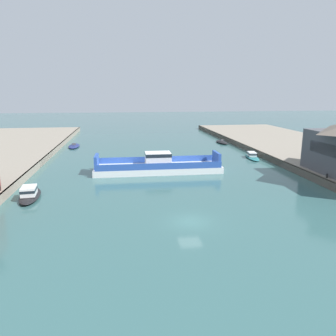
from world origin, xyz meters
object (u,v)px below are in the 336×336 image
at_px(moored_boat_near_left, 252,156).
at_px(moored_boat_mid_right, 30,194).
at_px(moored_boat_mid_left, 74,146).
at_px(chain_ferry, 158,166).
at_px(moored_boat_near_right, 222,142).

xyz_separation_m(moored_boat_near_left, moored_boat_mid_right, (-40.10, -21.52, 0.18)).
bearing_deg(moored_boat_mid_left, moored_boat_mid_right, -90.00).
bearing_deg(moored_boat_near_left, chain_ferry, -156.58).
distance_m(moored_boat_mid_left, moored_boat_mid_right, 41.79).
bearing_deg(moored_boat_near_right, moored_boat_near_left, -89.46).
height_order(moored_boat_mid_left, moored_boat_mid_right, moored_boat_mid_right).
xyz_separation_m(chain_ferry, moored_boat_mid_left, (-18.62, 29.56, -0.81)).
height_order(moored_boat_near_right, moored_boat_mid_left, moored_boat_near_right).
bearing_deg(moored_boat_mid_left, moored_boat_near_left, -26.81).
relative_size(moored_boat_near_right, moored_boat_mid_right, 0.89).
bearing_deg(moored_boat_mid_left, moored_boat_near_right, 0.69).
bearing_deg(moored_boat_near_left, moored_boat_near_right, 90.54).
bearing_deg(moored_boat_near_right, chain_ferry, -125.31).
bearing_deg(moored_boat_near_right, moored_boat_mid_left, -179.31).
bearing_deg(chain_ferry, moored_boat_mid_left, 122.20).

